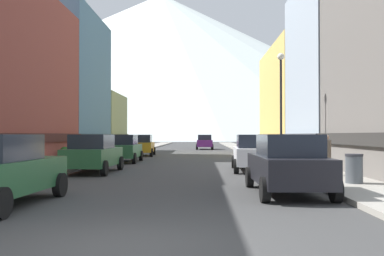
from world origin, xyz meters
name	(u,v)px	position (x,y,z in m)	size (l,w,h in m)	color
ground_plane	(121,249)	(0.00, 0.00, 0.00)	(400.00, 400.00, 0.00)	#383838
sidewalk_left	(125,152)	(-6.25, 35.00, 0.07)	(2.50, 100.00, 0.15)	gray
sidewalk_right	(253,152)	(6.25, 35.00, 0.07)	(2.50, 100.00, 0.15)	gray
storefront_left_2	(59,88)	(-10.75, 28.94, 5.73)	(6.80, 10.66, 11.83)	slate
storefront_left_3	(80,124)	(-11.86, 38.94, 2.95)	(9.03, 8.77, 6.13)	#8C9966
storefront_right_2	(361,75)	(11.45, 20.90, 5.61)	(8.19, 9.13, 11.59)	#99A5B2
storefront_right_3	(310,103)	(11.13, 32.58, 4.71)	(7.57, 13.97, 9.75)	#D8B259
car_left_1	(93,154)	(-3.80, 13.15, 0.90)	(2.13, 4.43, 1.78)	#265933
car_left_2	(123,148)	(-3.80, 20.83, 0.90)	(2.11, 4.42, 1.78)	#265933
car_left_3	(142,145)	(-3.80, 29.27, 0.90)	(2.23, 4.48, 1.78)	#B28419
car_right_0	(287,164)	(3.80, 6.19, 0.90)	(2.10, 4.42, 1.78)	black
car_right_1	(254,153)	(3.80, 14.38, 0.90)	(2.22, 4.47, 1.78)	silver
car_driving_0	(205,142)	(1.60, 45.36, 0.90)	(2.06, 4.40, 1.78)	#591E72
trash_bin_right	(354,168)	(6.35, 7.83, 0.64)	(0.59, 0.59, 0.98)	#4C5156
potted_plant_0	(65,153)	(-7.00, 18.89, 0.65)	(0.55, 0.55, 0.90)	brown
potted_plant_2	(2,162)	(-7.00, 10.88, 0.64)	(0.64, 0.64, 0.91)	#4C4C51
pedestrian_0	(327,157)	(6.25, 10.63, 0.90)	(0.36, 0.36, 1.62)	brown
streetlamp_right	(281,92)	(5.35, 15.55, 3.99)	(0.36, 0.36, 5.86)	black
mountain_backdrop	(161,66)	(-24.11, 260.00, 45.04)	(322.06, 322.06, 90.09)	silver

